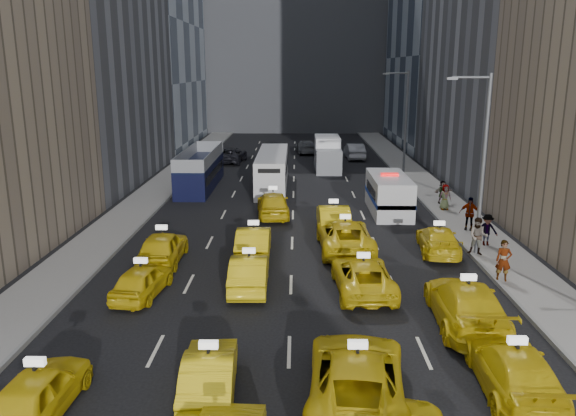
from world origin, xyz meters
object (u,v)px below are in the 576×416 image
Objects in this scene: pedestrian_0 at (504,261)px; nypd_van at (389,195)px; double_decker at (200,169)px; city_bus at (272,170)px; box_truck at (328,154)px.

nypd_van is at bearing 115.00° from pedestrian_0.
double_decker is 5.66× the size of pedestrian_0.
city_bus is (5.69, 0.14, -0.10)m from double_decker.
city_bus reaches higher than nypd_van.
nypd_van is at bearing -46.62° from city_bus.
city_bus is (-7.94, 7.89, 0.18)m from nypd_van.
box_truck is at bearing 42.73° from double_decker.
nypd_van is 12.84m from pedestrian_0.
city_bus is 5.87× the size of pedestrian_0.
double_decker is at bearing -135.07° from box_truck.
box_truck is (4.78, 8.01, 0.10)m from city_bus.
nypd_van is 0.61× the size of double_decker.
pedestrian_0 is (6.19, -28.37, -0.40)m from box_truck.
double_decker reaches higher than city_bus.
city_bus is at bearing 6.28° from double_decker.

